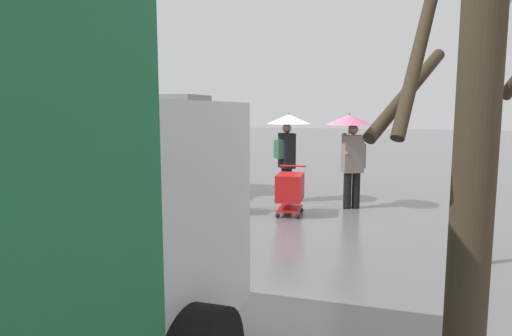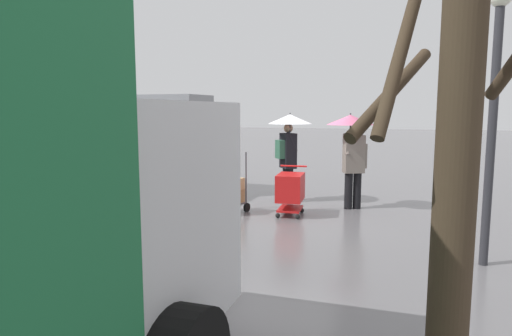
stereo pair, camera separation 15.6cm
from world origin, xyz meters
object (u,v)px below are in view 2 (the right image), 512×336
cargo_van_parked_right (136,155)px  shopping_cart_vendor (290,189)px  street_lamp (494,99)px  bare_tree_near (451,177)px  pedestrian_black_side (289,137)px  pedestrian_pink_side (352,139)px  hand_dolly_boxes (230,192)px

cargo_van_parked_right → shopping_cart_vendor: (-3.69, -0.06, -0.61)m
street_lamp → bare_tree_near: bearing=78.0°
pedestrian_black_side → pedestrian_pink_side: bearing=168.7°
shopping_cart_vendor → pedestrian_black_side: bearing=-74.1°
shopping_cart_vendor → hand_dolly_boxes: size_ratio=0.77×
pedestrian_pink_side → street_lamp: 3.98m
hand_dolly_boxes → pedestrian_pink_side: (-2.40, -1.28, 1.10)m
cargo_van_parked_right → hand_dolly_boxes: cargo_van_parked_right is taller
shopping_cart_vendor → pedestrian_pink_side: 1.85m
shopping_cart_vendor → pedestrian_pink_side: pedestrian_pink_side is taller
cargo_van_parked_right → street_lamp: street_lamp is taller
hand_dolly_boxes → street_lamp: (-4.66, 1.89, 1.90)m
cargo_van_parked_right → hand_dolly_boxes: (-2.42, 0.16, -0.71)m
shopping_cart_vendor → bare_tree_near: size_ratio=0.27×
pedestrian_black_side → street_lamp: 5.19m
shopping_cart_vendor → street_lamp: size_ratio=0.26×
hand_dolly_boxes → pedestrian_black_side: size_ratio=0.61×
shopping_cart_vendor → hand_dolly_boxes: hand_dolly_boxes is taller
pedestrian_black_side → street_lamp: size_ratio=0.56×
cargo_van_parked_right → bare_tree_near: bearing=134.7°
shopping_cart_vendor → hand_dolly_boxes: bearing=9.7°
cargo_van_parked_right → pedestrian_black_side: size_ratio=2.51×
shopping_cart_vendor → street_lamp: street_lamp is taller
pedestrian_pink_side → street_lamp: bearing=125.5°
cargo_van_parked_right → pedestrian_pink_side: size_ratio=2.51×
cargo_van_parked_right → street_lamp: bearing=163.8°
shopping_cart_vendor → pedestrian_black_side: pedestrian_black_side is taller
hand_dolly_boxes → pedestrian_black_side: pedestrian_black_side is taller
hand_dolly_boxes → pedestrian_pink_side: pedestrian_pink_side is taller
pedestrian_pink_side → bare_tree_near: (-1.37, 7.37, 0.27)m
hand_dolly_boxes → pedestrian_pink_side: 2.94m
shopping_cart_vendor → street_lamp: 4.38m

